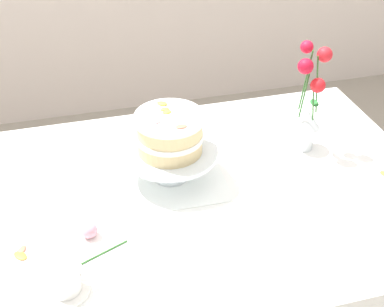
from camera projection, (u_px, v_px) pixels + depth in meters
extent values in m
cube|color=white|center=(205.00, 193.00, 1.61)|extent=(1.40, 1.00, 0.03)
cylinder|color=brown|center=(22.00, 231.00, 2.01)|extent=(0.06, 0.06, 0.71)
cylinder|color=brown|center=(313.00, 181.00, 2.27)|extent=(0.06, 0.06, 0.71)
cube|color=white|center=(171.00, 177.00, 1.65)|extent=(0.33, 0.33, 0.00)
cylinder|color=silver|center=(171.00, 175.00, 1.65)|extent=(0.11, 0.11, 0.01)
cylinder|color=silver|center=(170.00, 164.00, 1.62)|extent=(0.03, 0.03, 0.07)
cylinder|color=silver|center=(170.00, 152.00, 1.60)|extent=(0.29, 0.29, 0.01)
cylinder|color=beige|center=(170.00, 144.00, 1.58)|extent=(0.19, 0.19, 0.04)
cylinder|color=white|center=(170.00, 136.00, 1.56)|extent=(0.20, 0.20, 0.02)
cylinder|color=beige|center=(169.00, 127.00, 1.55)|extent=(0.19, 0.19, 0.04)
cylinder|color=white|center=(169.00, 118.00, 1.53)|extent=(0.20, 0.20, 0.02)
ellipsoid|color=#E56B51|center=(181.00, 126.00, 1.47)|extent=(0.03, 0.02, 0.00)
ellipsoid|color=pink|center=(157.00, 121.00, 1.49)|extent=(0.03, 0.04, 0.00)
ellipsoid|color=yellow|center=(162.00, 103.00, 1.57)|extent=(0.04, 0.04, 0.01)
ellipsoid|color=yellow|center=(167.00, 112.00, 1.53)|extent=(0.03, 0.03, 0.00)
ellipsoid|color=yellow|center=(165.00, 109.00, 1.55)|extent=(0.03, 0.02, 0.01)
cylinder|color=silver|center=(304.00, 137.00, 1.76)|extent=(0.06, 0.06, 0.08)
cone|color=silver|center=(306.00, 118.00, 1.72)|extent=(0.09, 0.09, 0.07)
cylinder|color=#2D6028|center=(317.00, 85.00, 1.67)|extent=(0.03, 0.01, 0.20)
sphere|color=red|center=(325.00, 55.00, 1.61)|extent=(0.05, 0.05, 0.05)
cylinder|color=#2D6028|center=(306.00, 81.00, 1.67)|extent=(0.01, 0.03, 0.22)
sphere|color=red|center=(307.00, 47.00, 1.62)|extent=(0.04, 0.04, 0.04)
cylinder|color=#2D6028|center=(305.00, 92.00, 1.66)|extent=(0.03, 0.01, 0.18)
sphere|color=red|center=(306.00, 66.00, 1.60)|extent=(0.05, 0.05, 0.05)
cylinder|color=#2D6028|center=(313.00, 101.00, 1.66)|extent=(0.01, 0.03, 0.12)
sphere|color=red|center=(318.00, 85.00, 1.62)|extent=(0.05, 0.05, 0.05)
ellipsoid|color=#236B2D|center=(314.00, 103.00, 1.68)|extent=(0.02, 0.05, 0.02)
cylinder|color=white|center=(66.00, 290.00, 1.27)|extent=(0.12, 0.12, 0.01)
cylinder|color=white|center=(64.00, 282.00, 1.26)|extent=(0.07, 0.07, 0.05)
torus|color=white|center=(84.00, 277.00, 1.26)|extent=(0.03, 0.01, 0.03)
cylinder|color=#2D6028|center=(105.00, 252.00, 1.38)|extent=(0.13, 0.06, 0.01)
sphere|color=pink|center=(89.00, 230.00, 1.42)|extent=(0.04, 0.04, 0.04)
ellipsoid|color=#E56B51|center=(22.00, 250.00, 1.39)|extent=(0.03, 0.04, 0.01)
ellipsoid|color=orange|center=(20.00, 256.00, 1.37)|extent=(0.05, 0.05, 0.01)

